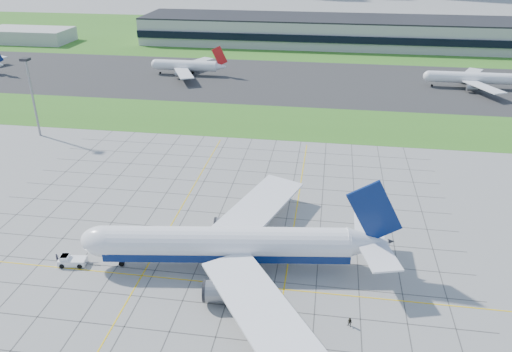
{
  "coord_description": "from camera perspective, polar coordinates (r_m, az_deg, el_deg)",
  "views": [
    {
      "loc": [
        24.12,
        -76.98,
        60.6
      ],
      "look_at": [
        7.61,
        31.25,
        7.0
      ],
      "focal_mm": 35.0,
      "sensor_mm": 36.0,
      "label": 1
    }
  ],
  "objects": [
    {
      "name": "grass_median",
      "position": [
        179.26,
        0.43,
        6.33
      ],
      "size": [
        700.0,
        35.0,
        0.04
      ],
      "primitive_type": "cube",
      "color": "#367020",
      "rests_on": "ground"
    },
    {
      "name": "apron_markings",
      "position": [
        109.49,
        -5.36,
        -7.64
      ],
      "size": [
        120.0,
        130.0,
        0.03
      ],
      "color": "#474744",
      "rests_on": "ground"
    },
    {
      "name": "service_block",
      "position": [
        345.64,
        -24.48,
        14.43
      ],
      "size": [
        50.0,
        25.0,
        8.0
      ],
      "primitive_type": "cube",
      "color": "#B7B7B2",
      "rests_on": "ground"
    },
    {
      "name": "crew_near",
      "position": [
        110.49,
        -21.76,
        -8.71
      ],
      "size": [
        0.62,
        0.8,
        1.95
      ],
      "primitive_type": "imported",
      "rotation": [
        0.0,
        0.0,
        1.33
      ],
      "color": "black",
      "rests_on": "ground"
    },
    {
      "name": "distant_jet_2",
      "position": [
        236.95,
        23.55,
        10.25
      ],
      "size": [
        41.29,
        42.66,
        14.08
      ],
      "color": "white",
      "rests_on": "ground"
    },
    {
      "name": "distant_jet_1",
      "position": [
        241.44,
        -7.86,
        12.41
      ],
      "size": [
        34.5,
        42.66,
        14.08
      ],
      "color": "white",
      "rests_on": "ground"
    },
    {
      "name": "grass_far",
      "position": [
        338.33,
        4.62,
        15.69
      ],
      "size": [
        700.0,
        145.0,
        0.04
      ],
      "primitive_type": "cube",
      "color": "#367020",
      "rests_on": "ground"
    },
    {
      "name": "terminal",
      "position": [
        311.75,
        11.93,
        15.82
      ],
      "size": [
        260.0,
        43.0,
        15.8
      ],
      "color": "#B7B7B2",
      "rests_on": "ground"
    },
    {
      "name": "pushback_tug",
      "position": [
        108.73,
        -20.37,
        -9.05
      ],
      "size": [
        8.03,
        3.38,
        2.2
      ],
      "rotation": [
        0.0,
        0.0,
        0.13
      ],
      "color": "white",
      "rests_on": "ground"
    },
    {
      "name": "light_mast",
      "position": [
        176.04,
        -24.34,
        9.17
      ],
      "size": [
        2.5,
        2.5,
        25.6
      ],
      "color": "gray",
      "rests_on": "ground"
    },
    {
      "name": "airliner",
      "position": [
        99.08,
        -3.09,
        -7.81
      ],
      "size": [
        62.74,
        63.19,
        19.8
      ],
      "rotation": [
        0.0,
        0.0,
        0.13
      ],
      "color": "white",
      "rests_on": "ground"
    },
    {
      "name": "asphalt_taxiway",
      "position": [
        231.36,
        2.43,
        10.88
      ],
      "size": [
        700.0,
        75.0,
        0.04
      ],
      "primitive_type": "cube",
      "color": "#383838",
      "rests_on": "ground"
    },
    {
      "name": "crew_far",
      "position": [
        89.85,
        10.66,
        -16.11
      ],
      "size": [
        1.12,
        1.08,
        1.82
      ],
      "primitive_type": "imported",
      "rotation": [
        0.0,
        0.0,
        -0.63
      ],
      "color": "black",
      "rests_on": "ground"
    },
    {
      "name": "ground",
      "position": [
        100.9,
        -7.1,
        -11.07
      ],
      "size": [
        1400.0,
        1400.0,
        0.0
      ],
      "primitive_type": "plane",
      "color": "gray",
      "rests_on": "ground"
    }
  ]
}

